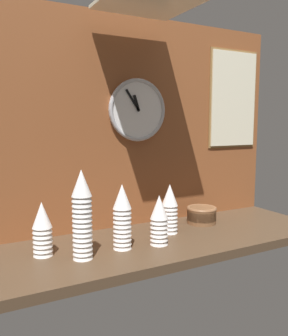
{
  "coord_description": "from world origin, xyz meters",
  "views": [
    {
      "loc": [
        -0.86,
        -1.36,
        0.53
      ],
      "look_at": [
        -0.11,
        0.04,
        0.32
      ],
      "focal_mm": 38.0,
      "sensor_mm": 36.0,
      "label": 1
    }
  ],
  "objects_px": {
    "cup_stack_far_left": "(42,229)",
    "wall_clock": "(138,110)",
    "bowl_stack_right": "(202,214)",
    "cup_stack_center": "(159,220)",
    "cup_stack_center_right": "(170,209)",
    "cup_stack_left": "(82,215)",
    "menu_board": "(233,99)",
    "cup_stack_center_left": "(122,217)"
  },
  "relations": [
    {
      "from": "cup_stack_center_right",
      "to": "cup_stack_center_left",
      "type": "bearing_deg",
      "value": -163.05
    },
    {
      "from": "cup_stack_center_left",
      "to": "menu_board",
      "type": "xyz_separation_m",
      "value": [
        0.85,
        0.29,
        0.52
      ]
    },
    {
      "from": "cup_stack_center",
      "to": "cup_stack_left",
      "type": "relative_size",
      "value": 0.62
    },
    {
      "from": "cup_stack_center_right",
      "to": "cup_stack_center_left",
      "type": "distance_m",
      "value": 0.3
    },
    {
      "from": "cup_stack_center_left",
      "to": "cup_stack_far_left",
      "type": "xyz_separation_m",
      "value": [
        -0.31,
        0.08,
        -0.03
      ]
    },
    {
      "from": "cup_stack_left",
      "to": "menu_board",
      "type": "distance_m",
      "value": 1.18
    },
    {
      "from": "wall_clock",
      "to": "cup_stack_far_left",
      "type": "bearing_deg",
      "value": -159.15
    },
    {
      "from": "cup_stack_center_right",
      "to": "cup_stack_far_left",
      "type": "relative_size",
      "value": 1.09
    },
    {
      "from": "cup_stack_far_left",
      "to": "bowl_stack_right",
      "type": "distance_m",
      "value": 0.85
    },
    {
      "from": "cup_stack_far_left",
      "to": "wall_clock",
      "type": "relative_size",
      "value": 0.7
    },
    {
      "from": "cup_stack_center_left",
      "to": "cup_stack_left",
      "type": "relative_size",
      "value": 0.78
    },
    {
      "from": "bowl_stack_right",
      "to": "wall_clock",
      "type": "relative_size",
      "value": 0.5
    },
    {
      "from": "cup_stack_center_right",
      "to": "cup_stack_far_left",
      "type": "distance_m",
      "value": 0.6
    },
    {
      "from": "cup_stack_center_right",
      "to": "wall_clock",
      "type": "bearing_deg",
      "value": 111.02
    },
    {
      "from": "cup_stack_left",
      "to": "wall_clock",
      "type": "distance_m",
      "value": 0.65
    },
    {
      "from": "cup_stack_center_left",
      "to": "cup_stack_far_left",
      "type": "bearing_deg",
      "value": 166.15
    },
    {
      "from": "cup_stack_left",
      "to": "cup_stack_center",
      "type": "bearing_deg",
      "value": -0.08
    },
    {
      "from": "cup_stack_center_right",
      "to": "bowl_stack_right",
      "type": "height_order",
      "value": "cup_stack_center_right"
    },
    {
      "from": "cup_stack_left",
      "to": "menu_board",
      "type": "height_order",
      "value": "menu_board"
    },
    {
      "from": "bowl_stack_right",
      "to": "wall_clock",
      "type": "height_order",
      "value": "wall_clock"
    },
    {
      "from": "cup_stack_center_right",
      "to": "cup_stack_center",
      "type": "height_order",
      "value": "cup_stack_center_right"
    },
    {
      "from": "cup_stack_far_left",
      "to": "wall_clock",
      "type": "xyz_separation_m",
      "value": [
        0.53,
        0.2,
        0.48
      ]
    },
    {
      "from": "cup_stack_far_left",
      "to": "menu_board",
      "type": "relative_size",
      "value": 0.39
    },
    {
      "from": "cup_stack_center_left",
      "to": "cup_stack_far_left",
      "type": "relative_size",
      "value": 1.26
    },
    {
      "from": "cup_stack_center_left",
      "to": "cup_stack_center",
      "type": "bearing_deg",
      "value": -10.23
    },
    {
      "from": "cup_stack_center",
      "to": "cup_stack_left",
      "type": "xyz_separation_m",
      "value": [
        -0.35,
        0.0,
        0.07
      ]
    },
    {
      "from": "cup_stack_left",
      "to": "cup_stack_center_left",
      "type": "bearing_deg",
      "value": 8.93
    },
    {
      "from": "cup_stack_left",
      "to": "cup_stack_far_left",
      "type": "bearing_deg",
      "value": 140.88
    },
    {
      "from": "cup_stack_center_right",
      "to": "wall_clock",
      "type": "height_order",
      "value": "wall_clock"
    },
    {
      "from": "wall_clock",
      "to": "bowl_stack_right",
      "type": "bearing_deg",
      "value": -22.88
    },
    {
      "from": "cup_stack_left",
      "to": "cup_stack_center_right",
      "type": "bearing_deg",
      "value": 13.91
    },
    {
      "from": "menu_board",
      "to": "bowl_stack_right",
      "type": "bearing_deg",
      "value": -156.36
    },
    {
      "from": "cup_stack_left",
      "to": "bowl_stack_right",
      "type": "bearing_deg",
      "value": 13.95
    },
    {
      "from": "cup_stack_center_right",
      "to": "bowl_stack_right",
      "type": "xyz_separation_m",
      "value": [
        0.24,
        0.06,
        -0.07
      ]
    },
    {
      "from": "cup_stack_far_left",
      "to": "menu_board",
      "type": "bearing_deg",
      "value": 10.28
    },
    {
      "from": "cup_stack_center",
      "to": "cup_stack_center_right",
      "type": "bearing_deg",
      "value": 42.56
    },
    {
      "from": "menu_board",
      "to": "cup_stack_center",
      "type": "bearing_deg",
      "value": -155.19
    },
    {
      "from": "cup_stack_center",
      "to": "cup_stack_far_left",
      "type": "relative_size",
      "value": 1.0
    },
    {
      "from": "cup_stack_far_left",
      "to": "bowl_stack_right",
      "type": "relative_size",
      "value": 1.4
    },
    {
      "from": "bowl_stack_right",
      "to": "cup_stack_center",
      "type": "bearing_deg",
      "value": -154.19
    },
    {
      "from": "cup_stack_center_left",
      "to": "bowl_stack_right",
      "type": "xyz_separation_m",
      "value": [
        0.53,
        0.15,
        -0.09
      ]
    },
    {
      "from": "cup_stack_center",
      "to": "wall_clock",
      "type": "bearing_deg",
      "value": 79.9
    }
  ]
}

